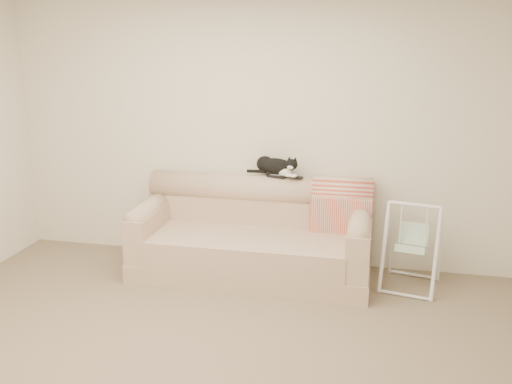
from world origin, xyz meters
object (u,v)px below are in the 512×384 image
(sofa, at_px, (253,238))
(baby_swing, at_px, (412,245))
(remote_b, at_px, (294,177))
(tuxedo_cat, at_px, (276,166))
(remote_a, at_px, (276,176))

(sofa, height_order, baby_swing, sofa)
(remote_b, distance_m, tuxedo_cat, 0.21)
(tuxedo_cat, height_order, baby_swing, tuxedo_cat)
(tuxedo_cat, bearing_deg, remote_b, -8.64)
(baby_swing, bearing_deg, remote_a, 169.83)
(sofa, bearing_deg, remote_b, 33.64)
(remote_b, bearing_deg, baby_swing, -12.24)
(tuxedo_cat, relative_size, baby_swing, 0.65)
(baby_swing, bearing_deg, tuxedo_cat, 168.27)
(tuxedo_cat, distance_m, baby_swing, 1.45)
(sofa, relative_size, tuxedo_cat, 4.28)
(sofa, distance_m, remote_a, 0.63)
(tuxedo_cat, bearing_deg, baby_swing, -11.73)
(sofa, height_order, remote_b, remote_b)
(sofa, relative_size, remote_b, 12.61)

